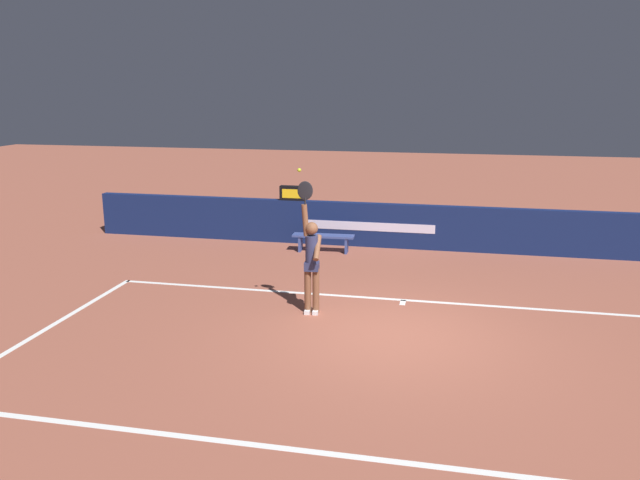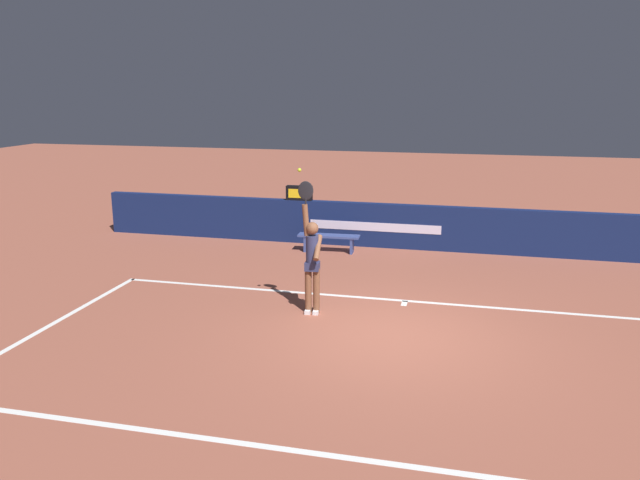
# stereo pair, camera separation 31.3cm
# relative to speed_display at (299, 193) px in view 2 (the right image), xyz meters

# --- Properties ---
(ground_plane) EXTENTS (60.00, 60.00, 0.00)m
(ground_plane) POSITION_rel_speed_display_xyz_m (3.31, -5.95, -1.35)
(ground_plane) COLOR #99523F
(court_lines) EXTENTS (12.07, 5.68, 0.00)m
(court_lines) POSITION_rel_speed_display_xyz_m (3.31, -6.91, -1.34)
(court_lines) COLOR white
(court_lines) RESTS_ON ground
(back_wall) EXTENTS (17.71, 0.24, 1.15)m
(back_wall) POSITION_rel_speed_display_xyz_m (3.31, 0.00, -0.77)
(back_wall) COLOR #111F4E
(back_wall) RESTS_ON ground
(speed_display) EXTENTS (0.69, 0.20, 0.38)m
(speed_display) POSITION_rel_speed_display_xyz_m (0.00, 0.00, 0.00)
(speed_display) COLOR black
(speed_display) RESTS_ON back_wall
(tennis_player) EXTENTS (0.44, 0.46, 2.48)m
(tennis_player) POSITION_rel_speed_display_xyz_m (1.69, -5.22, -0.31)
(tennis_player) COLOR brown
(tennis_player) RESTS_ON ground
(tennis_ball) EXTENTS (0.07, 0.07, 0.07)m
(tennis_ball) POSITION_rel_speed_display_xyz_m (1.54, -5.49, 1.36)
(tennis_ball) COLOR #C9E72C
(courtside_bench_near) EXTENTS (1.58, 0.43, 0.45)m
(courtside_bench_near) POSITION_rel_speed_display_xyz_m (1.00, -0.83, -1.00)
(courtside_bench_near) COLOR #374889
(courtside_bench_near) RESTS_ON ground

